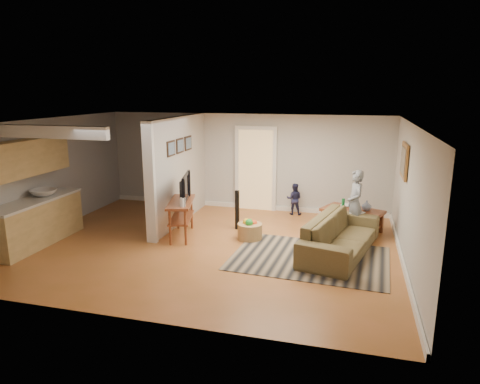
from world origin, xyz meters
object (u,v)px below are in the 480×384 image
sofa (340,253)px  coffee_table (353,214)px  child (353,235)px  tv_console (182,204)px  toy_basket (250,230)px  speaker_right (188,204)px  toddler (294,214)px  speaker_left (237,210)px

sofa → coffee_table: (0.22, 1.45, 0.39)m
sofa → child: (0.24, 1.14, 0.00)m
tv_console → toy_basket: size_ratio=2.55×
speaker_right → child: speaker_right is taller
tv_console → speaker_right: tv_console is taller
sofa → tv_console: tv_console is taller
sofa → child: 1.17m
child → coffee_table: bearing=165.4°
toy_basket → child: child is taller
child → toddler: bearing=-148.9°
speaker_left → toddler: size_ratio=1.12×
child → toddler: 1.95m
sofa → toddler: toddler is taller
sofa → child: bearing=2.0°
child → toddler: (-1.48, 1.28, 0.00)m
speaker_left → toddler: bearing=47.1°
tv_console → speaker_left: tv_console is taller
sofa → tv_console: bearing=101.8°
tv_console → speaker_right: size_ratio=1.49×
sofa → toy_basket: size_ratio=4.75×
speaker_left → child: bearing=-1.9°
tv_console → toddler: tv_console is taller
sofa → toy_basket: toy_basket is taller
toy_basket → speaker_left: bearing=126.5°
speaker_left → toddler: (1.09, 1.50, -0.45)m
tv_console → sofa: bearing=-16.6°
coffee_table → sofa: bearing=-98.6°
sofa → toy_basket: 1.92m
child → speaker_right: bearing=-107.7°
sofa → tv_console: (-3.33, 0.12, 0.72)m
coffee_table → speaker_left: 2.60m
toddler → child: bearing=135.6°
tv_console → speaker_right: bearing=90.2°
sofa → child: child is taller
sofa → speaker_right: size_ratio=2.77×
speaker_right → child: bearing=-5.9°
sofa → coffee_table: size_ratio=1.70×
sofa → speaker_left: speaker_left is taller
toy_basket → sofa: bearing=-9.8°
coffee_table → speaker_right: 3.83m
toy_basket → toddler: (0.65, 2.09, -0.19)m
speaker_left → sofa: bearing=-28.6°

